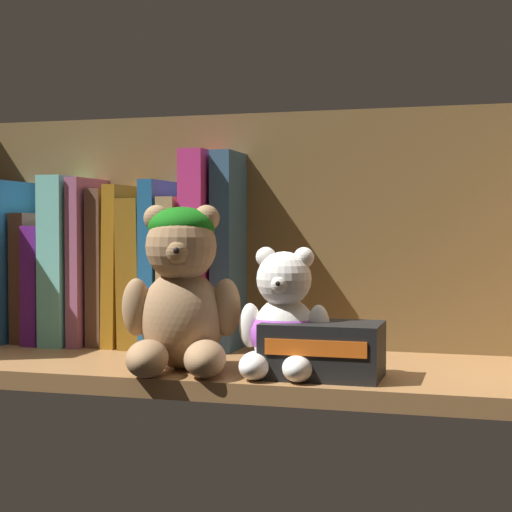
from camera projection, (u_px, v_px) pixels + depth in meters
The scene contains 17 objects.
shelf_board at pixel (229, 370), 93.28cm from camera, with size 78.42×24.90×2.00cm, color olive.
shelf_back_panel at pixel (260, 238), 105.29cm from camera, with size 80.82×1.20×31.66cm, color brown.
book_1 at pixel (18, 261), 111.21cm from camera, with size 2.12×12.42×21.27cm, color #2C72B3.
book_2 at pixel (35, 277), 110.58cm from camera, with size 2.11×9.68×17.04cm, color brown.
book_3 at pixel (53, 283), 109.90cm from camera, with size 2.23×12.57×15.37cm, color #641D85.
book_4 at pixel (74, 260), 108.91cm from camera, with size 3.26×13.54×21.72cm, color #72D0C5.
book_5 at pixel (94, 261), 108.12cm from camera, with size 1.69×12.42×21.46cm, color #A3597D.
book_6 at pixel (110, 267), 107.52cm from camera, with size 1.98×10.27×20.05cm, color brown.
book_7 at pixel (126, 265), 106.88cm from camera, with size 1.73×11.03×20.53cm, color #9F6918.
book_8 at pixel (146, 272), 106.15cm from camera, with size 2.91×11.93×18.74cm, color brown.
book_9 at pixel (166, 264), 105.33cm from camera, with size 1.90×13.71×20.99cm, color #1D5B94.
book_10 at pixel (184, 273), 104.69cm from camera, with size 2.20×13.79×18.86cm, color #A38556.
book_11 at pixel (207, 250), 103.76cm from camera, with size 2.98×12.87×24.57cm, color #C92D78.
book_12 at pixel (231, 251), 102.88cm from camera, with size 2.51×9.48×24.49cm, color #305374.
teddy_bear_larger at pixel (181, 292), 87.34cm from camera, with size 13.46×13.79×17.59cm.
teddy_bear_smaller at pixel (284, 325), 84.65cm from camera, with size 9.60×10.02×13.17cm.
small_product_box at pixel (323, 350), 83.19cm from camera, with size 11.86×7.56×5.61cm.
Camera 1 is at (28.39, -88.36, 17.25)cm, focal length 57.83 mm.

